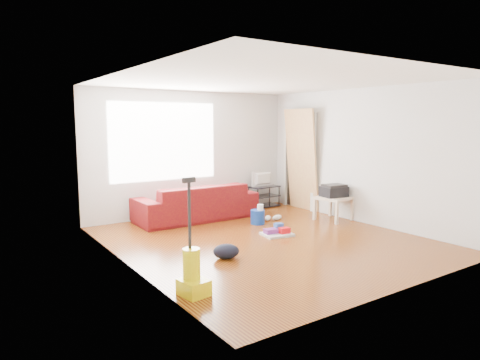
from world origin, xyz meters
TOP-DOWN VIEW (x-y plane):
  - room at (0.07, 0.15)m, footprint 4.51×5.01m
  - sofa at (-0.20, 1.95)m, footprint 2.36×0.92m
  - tv_stand at (1.65, 2.22)m, footprint 0.69×0.42m
  - tv at (1.65, 2.22)m, footprint 0.57×0.07m
  - side_table at (1.95, 0.41)m, footprint 0.63×0.63m
  - printer at (1.95, 0.41)m, footprint 0.50×0.41m
  - bucket at (0.55, 0.97)m, footprint 0.31×0.31m
  - toilet_paper at (0.59, 0.94)m, footprint 0.11×0.11m
  - cleaning_tray at (0.34, 0.14)m, footprint 0.53×0.45m
  - backpack at (-1.03, -0.43)m, footprint 0.44×0.39m
  - sneakers at (0.96, 1.04)m, footprint 0.44×0.26m
  - vacuum at (-2.00, -1.28)m, footprint 0.31×0.34m
  - door_panel at (2.13, 1.54)m, footprint 0.27×0.87m

SIDE VIEW (x-z plane):
  - sofa at x=-0.20m, z-range -0.34..0.34m
  - bucket at x=0.55m, z-range -0.13..0.13m
  - backpack at x=-1.03m, z-range -0.10..0.10m
  - door_panel at x=2.13m, z-range -1.08..1.08m
  - sneakers at x=0.96m, z-range 0.00..0.10m
  - cleaning_tray at x=0.34m, z-range -0.03..0.14m
  - toilet_paper at x=0.59m, z-range 0.13..0.24m
  - vacuum at x=-2.00m, z-range -0.40..0.88m
  - tv_stand at x=1.65m, z-range 0.01..0.47m
  - side_table at x=1.95m, z-range 0.16..0.61m
  - printer at x=1.95m, z-range 0.45..0.69m
  - tv at x=1.65m, z-range 0.47..0.80m
  - room at x=0.07m, z-range 0.00..2.51m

